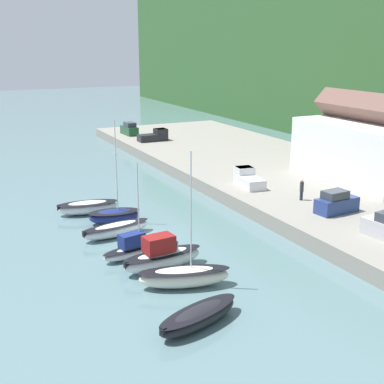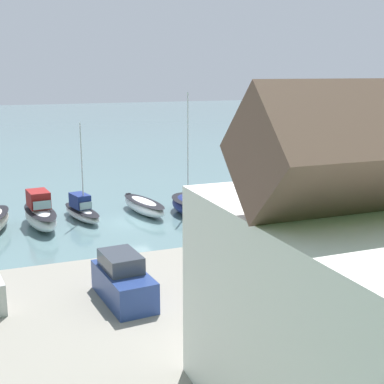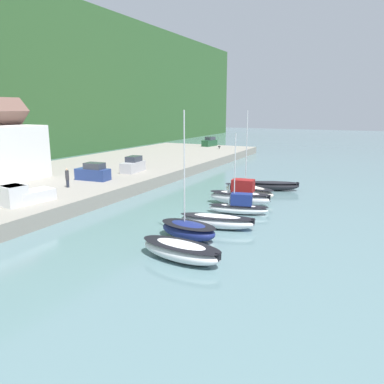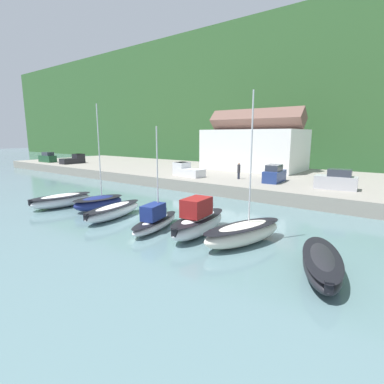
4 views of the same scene
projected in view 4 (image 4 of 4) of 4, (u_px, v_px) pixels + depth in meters
ground_plane at (144, 215)px, 27.13m from camera, size 320.00×320.00×0.00m
hillside_backdrop at (339, 102)px, 82.36m from camera, size 240.00×59.05×32.40m
quay_promenade at (256, 178)px, 45.13m from camera, size 107.19×24.09×1.44m
harbor_clubhouse at (254, 147)px, 50.32m from camera, size 15.98×9.86×10.04m
moored_boat_0 at (61, 200)px, 30.11m from camera, size 2.97×6.42×1.33m
moored_boat_1 at (99, 202)px, 28.88m from camera, size 3.18×5.25×10.00m
moored_boat_2 at (113, 211)px, 26.04m from camera, size 2.90×6.81×1.23m
moored_boat_3 at (155, 220)px, 22.86m from camera, size 2.80×6.10×7.82m
moored_boat_4 at (198, 221)px, 21.66m from camera, size 2.67×6.82×2.78m
moored_boat_5 at (243, 233)px, 19.78m from camera, size 3.85×6.92×9.91m
moored_boat_6 at (321, 263)px, 15.47m from camera, size 3.89×6.66×1.17m
parked_car_1 at (48, 158)px, 64.35m from camera, size 4.27×1.97×2.16m
parked_car_2 at (274, 175)px, 36.97m from camera, size 2.16×4.34×2.16m
parked_car_3 at (336, 181)px, 32.02m from camera, size 4.37×2.25×2.16m
pickup_truck_0 at (74, 159)px, 61.33m from camera, size 2.01×4.73×1.90m
pickup_truck_1 at (186, 170)px, 42.37m from camera, size 4.95×2.58×1.90m
person_on_quay at (239, 171)px, 39.41m from camera, size 0.40×0.40×2.14m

